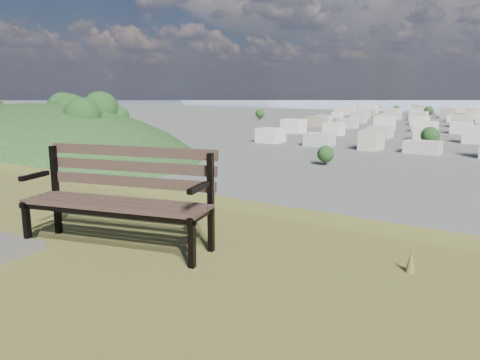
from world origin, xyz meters
The scene contains 2 objects.
park_bench centered at (0.05, 2.41, 25.50)m, with size 1.79×0.96×0.89m.
green_wooded_hill centered at (-162.55, 106.25, 0.12)m, with size 161.37×129.10×80.69m.
Camera 1 is at (3.18, -0.42, 26.42)m, focal length 35.00 mm.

